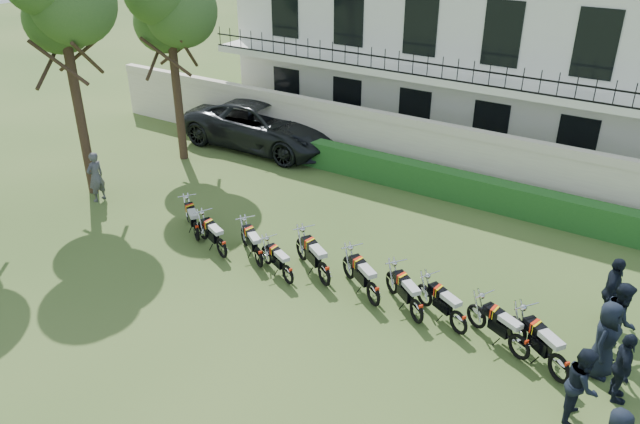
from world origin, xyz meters
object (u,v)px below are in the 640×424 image
object	(u,v)px
motorcycle_8	(520,341)
officer_4	(620,319)
motorcycle_1	(222,244)
officer_2	(622,368)
motorcycle_3	(288,270)
officer_1	(582,384)
motorcycle_0	(196,227)
tree_west_near	(168,3)
motorcycle_2	(259,253)
motorcycle_6	(417,306)
motorcycle_9	(560,362)
officer_5	(612,292)
inspector	(96,177)
officer_3	(605,339)
motorcycle_5	(374,289)
motorcycle_4	(324,269)
suv	(264,125)
motorcycle_7	(459,317)

from	to	relation	value
motorcycle_8	officer_4	size ratio (longest dim) A/B	0.98
motorcycle_1	officer_2	distance (m)	10.52
motorcycle_3	officer_1	distance (m)	7.63
motorcycle_0	officer_1	size ratio (longest dim) A/B	0.92
motorcycle_3	officer_2	world-z (taller)	officer_2
tree_west_near	motorcycle_2	bearing A→B (deg)	-33.18
motorcycle_6	motorcycle_8	bearing A→B (deg)	-52.89
motorcycle_9	officer_5	distance (m)	2.79
motorcycle_2	officer_4	distance (m)	9.14
inspector	officer_3	world-z (taller)	officer_3
motorcycle_9	officer_2	bearing A→B (deg)	-48.65
motorcycle_5	inspector	distance (m)	10.76
motorcycle_9	officer_5	bearing A→B (deg)	25.92
motorcycle_5	motorcycle_6	xyz separation A→B (m)	(1.22, -0.06, -0.02)
motorcycle_2	inspector	distance (m)	7.22
inspector	motorcycle_1	bearing A→B (deg)	84.38
motorcycle_0	officer_4	xyz separation A→B (m)	(11.49, 1.29, 0.45)
motorcycle_0	motorcycle_1	distance (m)	1.34
motorcycle_0	motorcycle_4	size ratio (longest dim) A/B	0.84
motorcycle_6	motorcycle_3	bearing A→B (deg)	131.55
motorcycle_3	motorcycle_9	size ratio (longest dim) A/B	0.92
officer_2	motorcycle_8	bearing A→B (deg)	69.17
motorcycle_4	officer_3	world-z (taller)	officer_3
motorcycle_1	suv	size ratio (longest dim) A/B	0.26
motorcycle_4	motorcycle_5	distance (m)	1.53
motorcycle_1	motorcycle_0	bearing A→B (deg)	98.22
motorcycle_2	officer_5	distance (m)	9.02
motorcycle_5	officer_3	bearing A→B (deg)	-52.16
motorcycle_8	officer_2	xyz separation A→B (m)	(2.07, -0.16, 0.34)
motorcycle_5	officer_3	size ratio (longest dim) A/B	0.95
motorcycle_5	motorcycle_8	xyz separation A→B (m)	(3.71, -0.05, -0.02)
motorcycle_4	officer_1	bearing A→B (deg)	-69.05
motorcycle_1	motorcycle_7	size ratio (longest dim) A/B	1.03
motorcycle_2	motorcycle_5	distance (m)	3.55
officer_4	officer_2	bearing A→B (deg)	-172.46
motorcycle_2	motorcycle_6	world-z (taller)	motorcycle_6
motorcycle_8	officer_3	distance (m)	1.74
tree_west_near	motorcycle_9	size ratio (longest dim) A/B	4.54
motorcycle_1	officer_3	xyz separation A→B (m)	(10.06, 0.71, 0.44)
motorcycle_5	motorcycle_6	bearing A→B (deg)	-59.65
motorcycle_8	officer_5	world-z (taller)	officer_5
officer_4	tree_west_near	bearing A→B (deg)	74.40
inspector	officer_3	distance (m)	16.07
tree_west_near	inspector	distance (m)	6.64
officer_1	inspector	bearing A→B (deg)	77.56
officer_1	officer_5	size ratio (longest dim) A/B	0.93
officer_5	motorcycle_1	bearing A→B (deg)	104.16
motorcycle_0	officer_3	distance (m)	11.37
motorcycle_4	inspector	distance (m)	9.23
motorcycle_7	suv	world-z (taller)	suv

